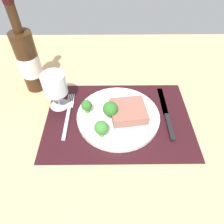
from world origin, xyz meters
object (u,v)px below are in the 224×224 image
(wine_glass, at_px, (55,86))
(steak, at_px, (128,112))
(plate, at_px, (118,116))
(fork, at_px, (68,114))
(knife, at_px, (167,116))
(wine_bottle, at_px, (29,61))

(wine_glass, bearing_deg, steak, -15.69)
(plate, xyz_separation_m, fork, (-0.16, 0.01, -0.01))
(fork, xyz_separation_m, wine_glass, (-0.03, 0.05, 0.08))
(plate, height_order, knife, plate)
(plate, xyz_separation_m, knife, (0.15, 0.01, -0.00))
(fork, bearing_deg, plate, -2.57)
(fork, xyz_separation_m, wine_bottle, (-0.13, 0.14, 0.10))
(knife, relative_size, wine_bottle, 0.76)
(knife, bearing_deg, wine_glass, 167.98)
(knife, height_order, wine_bottle, wine_bottle)
(fork, bearing_deg, knife, 0.94)
(knife, bearing_deg, steak, -179.50)
(plate, relative_size, knife, 1.10)
(steak, height_order, knife, steak)
(fork, distance_m, knife, 0.31)
(steak, relative_size, wine_bottle, 0.34)
(plate, relative_size, fork, 1.32)
(plate, distance_m, knife, 0.15)
(wine_glass, bearing_deg, knife, -9.06)
(plate, distance_m, wine_glass, 0.21)
(plate, height_order, wine_bottle, wine_bottle)
(steak, xyz_separation_m, wine_bottle, (-0.32, 0.16, 0.07))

